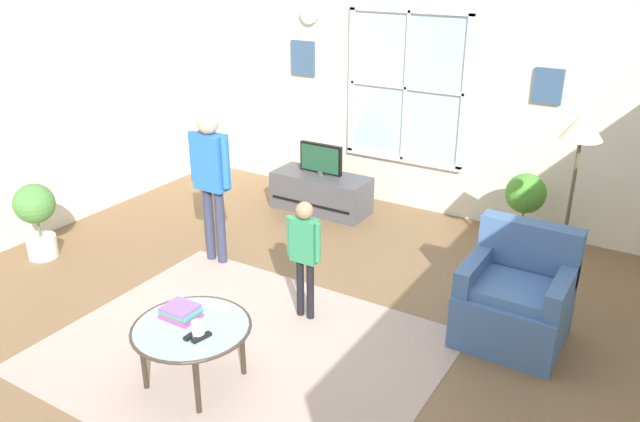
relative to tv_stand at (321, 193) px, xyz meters
The scene contains 16 objects.
ground_plane 2.65m from the tv_stand, 67.70° to the right, with size 6.88×6.75×0.02m, color brown.
back_wall 1.64m from the tv_stand, 34.73° to the left, with size 6.28×0.17×2.65m.
area_rug 2.83m from the tv_stand, 70.77° to the right, with size 2.79×2.25×0.01m, color tan.
tv_stand is the anchor object (origin of this frame).
television 0.40m from the tv_stand, 90.00° to the right, with size 0.52×0.08×0.36m.
armchair 2.95m from the tv_stand, 28.72° to the right, with size 0.76×0.74×0.87m.
coffee_table 3.22m from the tv_stand, 74.34° to the right, with size 0.81×0.81×0.45m.
book_stack 3.14m from the tv_stand, 76.52° to the right, with size 0.25×0.19×0.09m.
cup 3.32m from the tv_stand, 72.64° to the right, with size 0.08×0.08×0.11m, color white.
remote_near_books 3.34m from the tv_stand, 72.12° to the right, with size 0.04×0.14×0.02m, color black.
remote_near_cup 3.32m from the tv_stand, 73.29° to the right, with size 0.04×0.14×0.02m, color black.
person_green_shirt 2.31m from the tv_stand, 61.86° to the right, with size 0.30×0.14×1.01m.
person_blue_shirt 1.76m from the tv_stand, 97.07° to the right, with size 0.44×0.20×1.45m.
potted_plant_by_window 2.23m from the tv_stand, ahead, with size 0.39×0.39×0.77m.
potted_plant_corner 2.96m from the tv_stand, 124.87° to the right, with size 0.38×0.38×0.75m.
floor_lamp 3.08m from the tv_stand, 14.88° to the right, with size 0.32×0.32×1.66m.
Camera 1 is at (2.47, -3.26, 2.78)m, focal length 35.34 mm.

